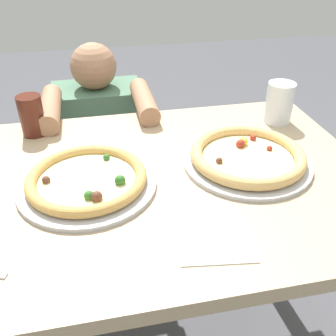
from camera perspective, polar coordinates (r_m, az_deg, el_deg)
name	(u,v)px	position (r m, az deg, el deg)	size (l,w,h in m)	color
dining_table	(160,211)	(1.08, -1.21, -6.54)	(1.15, 0.81, 0.75)	tan
pizza_near	(87,180)	(0.98, -12.05, -1.82)	(0.35, 0.35, 0.04)	#B7B7BC
pizza_far	(247,157)	(1.07, 11.83, 1.63)	(0.36, 0.36, 0.05)	#B7B7BC
drink_cup_colored	(32,116)	(1.26, -19.81, 7.43)	(0.08, 0.08, 0.13)	#4C1E14
water_cup_clear	(279,103)	(1.32, 16.40, 9.41)	(0.09, 0.09, 0.14)	silver
paper_napkin	(214,239)	(0.83, 6.99, -10.56)	(0.16, 0.14, 0.00)	white
diner_seated	(104,159)	(1.71, -9.66, 1.41)	(0.39, 0.51, 0.94)	#333847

